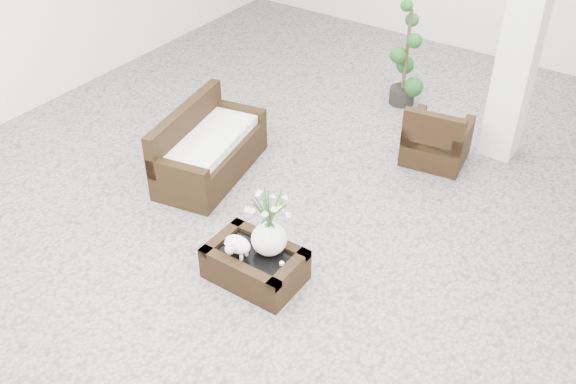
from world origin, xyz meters
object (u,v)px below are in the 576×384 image
Objects in this scene: coffee_table at (255,266)px; loveseat at (210,144)px; topiary at (407,55)px; armchair at (438,132)px.

coffee_table is 1.91m from loveseat.
coffee_table is at bearing -84.05° from topiary.
topiary is at bearing -31.76° from loveseat.
topiary is (-0.98, 1.07, 0.34)m from armchair.
topiary reaches higher than armchair.
topiary is at bearing 95.95° from coffee_table.
loveseat is (-1.50, 1.15, 0.25)m from coffee_table.
topiary reaches higher than loveseat.
armchair is 0.50× the size of loveseat.
loveseat is at bearing -110.86° from topiary.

